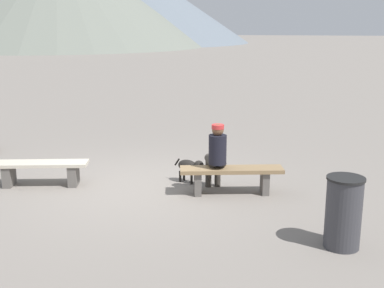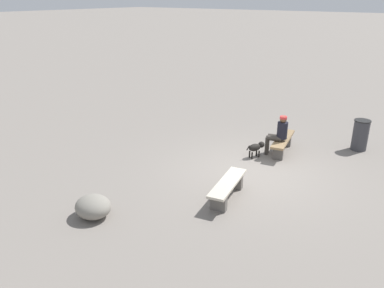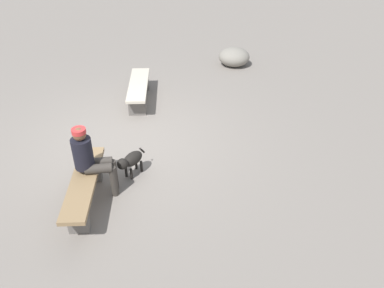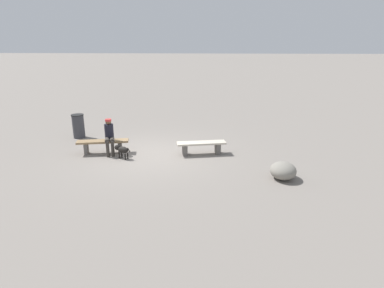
# 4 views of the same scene
# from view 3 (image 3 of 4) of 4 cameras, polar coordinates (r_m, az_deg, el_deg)

# --- Properties ---
(ground) EXTENTS (210.00, 210.00, 0.06)m
(ground) POSITION_cam_3_polar(r_m,az_deg,el_deg) (7.80, -9.61, -0.15)
(ground) COLOR gray
(bench_left) EXTENTS (1.74, 0.74, 0.44)m
(bench_left) POSITION_cam_3_polar(r_m,az_deg,el_deg) (9.10, -7.58, 7.71)
(bench_left) COLOR #605B56
(bench_left) RESTS_ON ground
(bench_right) EXTENTS (1.80, 0.73, 0.47)m
(bench_right) POSITION_cam_3_polar(r_m,az_deg,el_deg) (6.33, -15.07, -5.88)
(bench_right) COLOR #605B56
(bench_right) RESTS_ON ground
(seated_person) EXTENTS (0.43, 0.62, 1.24)m
(seated_person) POSITION_cam_3_polar(r_m,az_deg,el_deg) (6.29, -14.23, -1.83)
(seated_person) COLOR black
(seated_person) RESTS_ON ground
(dog) EXTENTS (0.60, 0.38, 0.45)m
(dog) POSITION_cam_3_polar(r_m,az_deg,el_deg) (6.78, -8.73, -2.33)
(dog) COLOR black
(dog) RESTS_ON ground
(boulder) EXTENTS (0.77, 0.85, 0.49)m
(boulder) POSITION_cam_3_polar(r_m,az_deg,el_deg) (10.99, 6.00, 12.23)
(boulder) COLOR gray
(boulder) RESTS_ON ground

